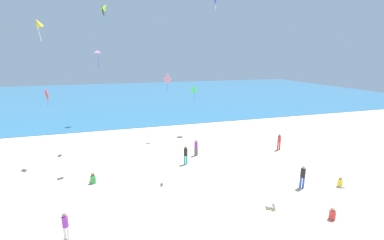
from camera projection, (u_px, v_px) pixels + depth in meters
The scene contains 18 objects.
ground_plane at pixel (186, 161), 22.96m from camera, with size 120.00×120.00×0.00m, color beige.
ocean_water at pixel (138, 95), 62.21m from camera, with size 120.00×60.00×0.05m, color teal.
beach_chair_near_camera at pixel (273, 204), 15.75m from camera, with size 0.73×0.68×0.62m.
person_0 at pixel (186, 154), 22.02m from camera, with size 0.32×0.32×1.61m.
person_1 at pixel (332, 214), 14.70m from camera, with size 0.64×0.64×0.74m.
person_2 at pixel (65, 224), 12.91m from camera, with size 0.35×0.35×1.47m.
person_3 at pixel (196, 146), 24.00m from camera, with size 0.34×0.34×1.56m.
person_4 at pixel (93, 179), 18.88m from camera, with size 0.56×0.71×0.80m.
person_5 at pixel (303, 175), 18.01m from camera, with size 0.46×0.46×1.66m.
person_6 at pixel (341, 183), 18.35m from camera, with size 0.46×0.63×0.71m.
person_7 at pixel (279, 141), 25.46m from camera, with size 0.42×0.42×1.62m.
kite_pink at pixel (167, 79), 27.71m from camera, with size 0.74×0.87×1.78m.
kite_magenta at pixel (98, 52), 19.78m from camera, with size 0.64×0.66×1.39m.
kite_green at pixel (194, 89), 29.84m from camera, with size 1.20×0.94×1.98m.
kite_black at pixel (103, 11), 24.42m from camera, with size 0.21×0.89×1.68m.
kite_lime at pixel (105, 7), 33.96m from camera, with size 1.25×0.97×1.77m.
kite_red at pixel (47, 95), 21.13m from camera, with size 0.43×0.90×1.40m.
kite_yellow at pixel (38, 23), 17.38m from camera, with size 0.79×0.72×1.51m.
Camera 1 is at (-5.78, -10.68, 8.90)m, focal length 24.48 mm.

